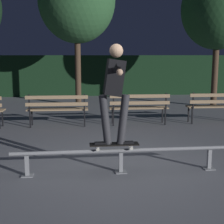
{
  "coord_description": "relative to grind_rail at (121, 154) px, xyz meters",
  "views": [
    {
      "loc": [
        -0.7,
        -5.23,
        1.86
      ],
      "look_at": [
        -0.05,
        0.61,
        0.85
      ],
      "focal_mm": 53.0,
      "sensor_mm": 36.0,
      "label": 1
    }
  ],
  "objects": [
    {
      "name": "ground_plane",
      "position": [
        -0.0,
        0.19,
        -0.3
      ],
      "size": [
        90.0,
        90.0,
        0.0
      ],
      "primitive_type": "plane",
      "color": "slate"
    },
    {
      "name": "tree_far_right",
      "position": [
        4.32,
        6.47,
        3.16
      ],
      "size": [
        2.57,
        2.57,
        4.89
      ],
      "color": "#4C3828",
      "rests_on": "ground"
    },
    {
      "name": "skateboard",
      "position": [
        -0.11,
        -0.0,
        0.17
      ],
      "size": [
        0.78,
        0.21,
        0.09
      ],
      "color": "black",
      "rests_on": "grind_rail"
    },
    {
      "name": "hedge_backdrop",
      "position": [
        -0.0,
        10.84,
        0.64
      ],
      "size": [
        24.0,
        1.2,
        1.87
      ],
      "primitive_type": "cube",
      "color": "black",
      "rests_on": "ground"
    },
    {
      "name": "park_bench_right_center",
      "position": [
        0.99,
        3.6,
        0.24
      ],
      "size": [
        1.61,
        0.46,
        0.88
      ],
      "color": "black",
      "rests_on": "ground"
    },
    {
      "name": "grind_rail",
      "position": [
        0.0,
        0.0,
        0.0
      ],
      "size": [
        3.47,
        0.18,
        0.39
      ],
      "color": "gray",
      "rests_on": "ground"
    },
    {
      "name": "skateboarder",
      "position": [
        -0.11,
        -0.0,
        1.1
      ],
      "size": [
        0.62,
        1.41,
        1.56
      ],
      "color": "black",
      "rests_on": "skateboard"
    },
    {
      "name": "park_bench_rightmost",
      "position": [
        3.16,
        3.6,
        0.24
      ],
      "size": [
        1.61,
        0.46,
        0.88
      ],
      "color": "black",
      "rests_on": "ground"
    },
    {
      "name": "park_bench_left_center",
      "position": [
        -1.18,
        3.6,
        0.24
      ],
      "size": [
        1.61,
        0.46,
        0.88
      ],
      "color": "black",
      "rests_on": "ground"
    },
    {
      "name": "tree_behind_benches",
      "position": [
        -0.6,
        7.45,
        3.52
      ],
      "size": [
        2.79,
        2.79,
        5.37
      ],
      "color": "#4C3828",
      "rests_on": "ground"
    }
  ]
}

